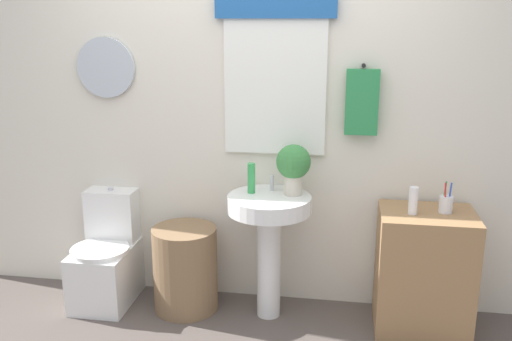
# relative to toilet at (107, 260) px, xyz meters

# --- Properties ---
(back_wall) EXTENTS (4.40, 0.18, 2.60)m
(back_wall) POSITION_rel_toilet_xyz_m (0.96, 0.26, 1.02)
(back_wall) COLOR silver
(back_wall) RESTS_ON ground_plane
(toilet) EXTENTS (0.38, 0.51, 0.76)m
(toilet) POSITION_rel_toilet_xyz_m (0.00, 0.00, 0.00)
(toilet) COLOR white
(toilet) RESTS_ON ground_plane
(laundry_hamper) EXTENTS (0.42, 0.42, 0.56)m
(laundry_hamper) POSITION_rel_toilet_xyz_m (0.56, -0.04, -0.01)
(laundry_hamper) COLOR #846647
(laundry_hamper) RESTS_ON ground_plane
(pedestal_sink) EXTENTS (0.52, 0.52, 0.81)m
(pedestal_sink) POSITION_rel_toilet_xyz_m (1.11, -0.04, 0.32)
(pedestal_sink) COLOR white
(pedestal_sink) RESTS_ON ground_plane
(faucet) EXTENTS (0.03, 0.03, 0.10)m
(faucet) POSITION_rel_toilet_xyz_m (1.11, 0.08, 0.57)
(faucet) COLOR silver
(faucet) RESTS_ON pedestal_sink
(wooden_cabinet) EXTENTS (0.56, 0.44, 0.75)m
(wooden_cabinet) POSITION_rel_toilet_xyz_m (2.06, -0.04, 0.09)
(wooden_cabinet) COLOR #9E754C
(wooden_cabinet) RESTS_ON ground_plane
(soap_bottle) EXTENTS (0.05, 0.05, 0.19)m
(soap_bottle) POSITION_rel_toilet_xyz_m (0.99, 0.01, 0.62)
(soap_bottle) COLOR green
(soap_bottle) RESTS_ON pedestal_sink
(potted_plant) EXTENTS (0.21, 0.21, 0.32)m
(potted_plant) POSITION_rel_toilet_xyz_m (1.25, 0.02, 0.71)
(potted_plant) COLOR beige
(potted_plant) RESTS_ON pedestal_sink
(lotion_bottle) EXTENTS (0.05, 0.05, 0.16)m
(lotion_bottle) POSITION_rel_toilet_xyz_m (1.96, -0.08, 0.55)
(lotion_bottle) COLOR white
(lotion_bottle) RESTS_ON wooden_cabinet
(toothbrush_cup) EXTENTS (0.08, 0.08, 0.19)m
(toothbrush_cup) POSITION_rel_toilet_xyz_m (2.16, -0.02, 0.52)
(toothbrush_cup) COLOR silver
(toothbrush_cup) RESTS_ON wooden_cabinet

